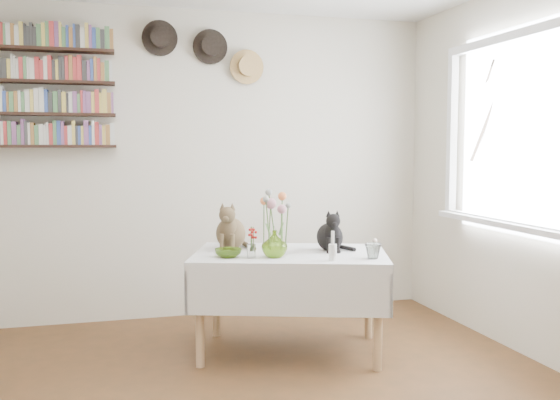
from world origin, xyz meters
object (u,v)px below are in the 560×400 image
object	(u,v)px
dining_table	(290,277)
tabby_cat	(231,225)
black_cat	(330,229)
flower_vase	(275,244)
bookshelf_unit	(46,87)

from	to	relation	value
dining_table	tabby_cat	world-z (taller)	tabby_cat
black_cat	flower_vase	size ratio (longest dim) A/B	1.67
dining_table	tabby_cat	bearing A→B (deg)	144.19
tabby_cat	bookshelf_unit	size ratio (longest dim) A/B	0.34
tabby_cat	dining_table	bearing A→B (deg)	-13.82
tabby_cat	black_cat	xyz separation A→B (m)	(0.64, -0.25, -0.02)
dining_table	bookshelf_unit	world-z (taller)	bookshelf_unit
tabby_cat	bookshelf_unit	world-z (taller)	bookshelf_unit
dining_table	flower_vase	world-z (taller)	flower_vase
black_cat	bookshelf_unit	bearing A→B (deg)	159.84
tabby_cat	flower_vase	bearing A→B (deg)	-41.29
black_cat	bookshelf_unit	world-z (taller)	bookshelf_unit
flower_vase	bookshelf_unit	world-z (taller)	bookshelf_unit
flower_vase	dining_table	bearing A→B (deg)	45.09
dining_table	tabby_cat	xyz separation A→B (m)	(-0.36, 0.26, 0.34)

